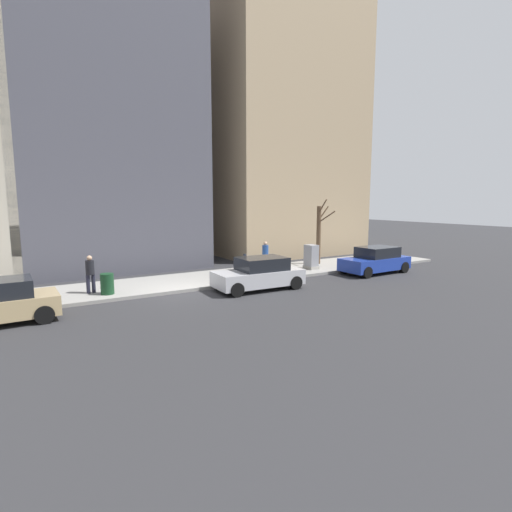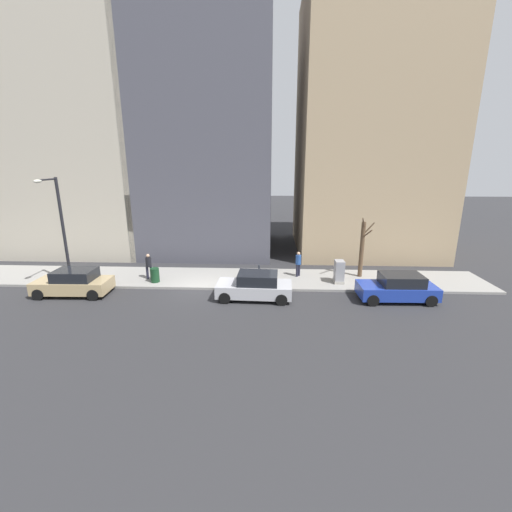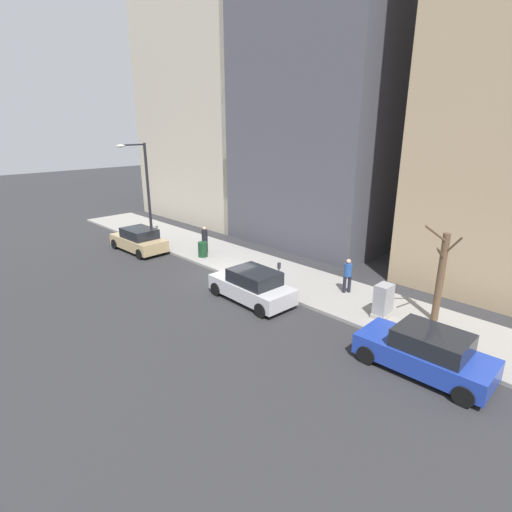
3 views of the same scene
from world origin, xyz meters
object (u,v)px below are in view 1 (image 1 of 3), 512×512
at_px(parked_car_silver, 259,274).
at_px(parking_meter, 245,264).
at_px(bare_tree, 319,233).
at_px(pedestrian_near_meter, 265,254).
at_px(trash_bin, 107,284).
at_px(office_block_center, 97,77).
at_px(pedestrian_midblock, 90,272).
at_px(utility_box, 311,257).
at_px(office_tower_left, 271,124).
at_px(parked_car_blue, 375,260).

relative_size(parked_car_silver, parking_meter, 3.16).
bearing_deg(bare_tree, pedestrian_near_meter, 91.42).
bearing_deg(trash_bin, pedestrian_near_meter, -80.30).
relative_size(bare_tree, office_block_center, 0.17).
bearing_deg(pedestrian_midblock, trash_bin, -62.53).
height_order(utility_box, trash_bin, utility_box).
xyz_separation_m(bare_tree, office_block_center, (8.29, 11.34, 9.74)).
height_order(parked_car_silver, parking_meter, parked_car_silver).
height_order(parked_car_silver, office_block_center, office_block_center).
bearing_deg(office_tower_left, office_block_center, 91.07).
distance_m(parked_car_blue, office_tower_left, 15.51).
xyz_separation_m(parked_car_blue, utility_box, (2.37, 2.81, 0.11)).
xyz_separation_m(parked_car_silver, utility_box, (2.48, -5.15, 0.11)).
bearing_deg(trash_bin, parked_car_silver, -107.89).
height_order(pedestrian_near_meter, pedestrian_midblock, same).
bearing_deg(bare_tree, trash_bin, 97.16).
xyz_separation_m(parking_meter, pedestrian_midblock, (1.06, 7.18, 0.11)).
xyz_separation_m(parked_car_blue, bare_tree, (3.63, 1.17, 1.36)).
bearing_deg(trash_bin, parked_car_blue, -97.77).
relative_size(pedestrian_near_meter, pedestrian_midblock, 1.00).
height_order(parked_car_blue, bare_tree, bare_tree).
height_order(trash_bin, pedestrian_near_meter, pedestrian_near_meter).
distance_m(trash_bin, office_tower_left, 20.75).
bearing_deg(parking_meter, office_block_center, 24.34).
relative_size(parked_car_blue, utility_box, 2.96).
relative_size(parked_car_blue, bare_tree, 1.03).
bearing_deg(parked_car_blue, parked_car_silver, 89.54).
height_order(parking_meter, office_tower_left, office_tower_left).
height_order(parked_car_silver, pedestrian_near_meter, pedestrian_near_meter).
relative_size(parked_car_blue, office_tower_left, 0.21).
relative_size(trash_bin, office_tower_left, 0.04).
bearing_deg(office_block_center, bare_tree, -126.17).
xyz_separation_m(utility_box, office_tower_left, (9.80, -3.63, 9.46)).
distance_m(parking_meter, pedestrian_midblock, 7.25).
xyz_separation_m(parked_car_blue, pedestrian_midblock, (2.57, 14.98, 0.35)).
distance_m(parked_car_silver, pedestrian_near_meter, 4.54).
height_order(bare_tree, trash_bin, bare_tree).
distance_m(parking_meter, bare_tree, 7.05).
bearing_deg(office_block_center, pedestrian_midblock, 165.21).
relative_size(trash_bin, pedestrian_midblock, 0.54).
xyz_separation_m(bare_tree, pedestrian_near_meter, (-0.10, 4.11, -1.01)).
bearing_deg(utility_box, bare_tree, -52.40).
xyz_separation_m(parked_car_silver, office_block_center, (12.04, 4.55, 11.11)).
relative_size(pedestrian_midblock, office_block_center, 0.07).
bearing_deg(parked_car_silver, office_tower_left, -33.48).
distance_m(parking_meter, pedestrian_near_meter, 3.23).
xyz_separation_m(pedestrian_near_meter, office_tower_left, (8.64, -6.11, 9.22)).
distance_m(utility_box, trash_bin, 11.61).
distance_m(parking_meter, trash_bin, 6.63).
xyz_separation_m(utility_box, pedestrian_near_meter, (1.16, 2.47, 0.24)).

